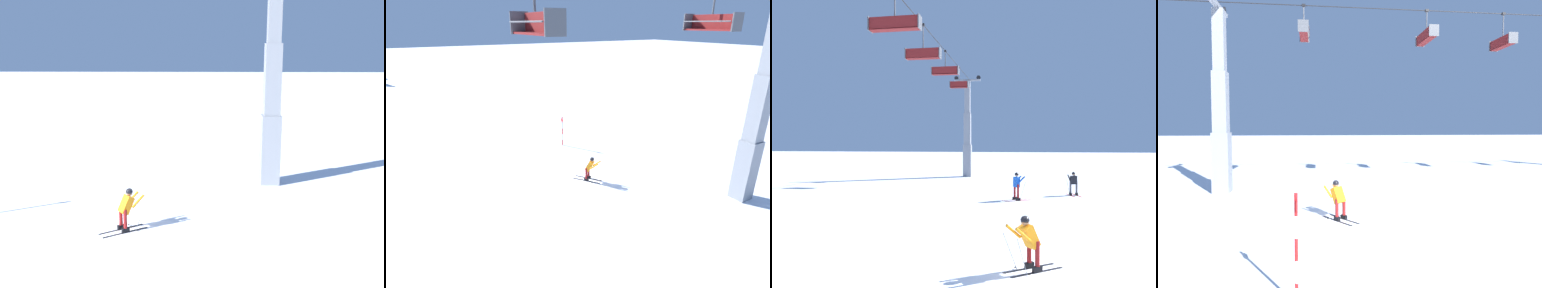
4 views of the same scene
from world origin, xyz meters
TOP-DOWN VIEW (x-y plane):
  - ground_plane at (0.00, 0.00)m, footprint 260.00×260.00m
  - skier_carving_main at (0.10, 0.31)m, footprint 1.44×1.68m
  - lift_tower_near at (-5.98, 6.26)m, footprint 0.90×2.74m
  - haul_cable at (10.94, 6.26)m, footprint 39.85×0.05m
  - chairlift_seat_nearest at (-1.44, 6.26)m, footprint 0.61×2.18m
  - chairlift_seat_second at (5.72, 6.26)m, footprint 0.61×2.42m
  - chairlift_seat_middle at (10.52, 6.26)m, footprint 0.61×2.10m
  - trail_marker_pole at (-1.19, -5.70)m, footprint 0.07×0.28m

SIDE VIEW (x-z plane):
  - ground_plane at x=0.00m, z-range 0.00..0.00m
  - skier_carving_main at x=0.10m, z-range 0.06..1.74m
  - trail_marker_pole at x=-1.19m, z-range 0.09..2.42m
  - lift_tower_near at x=-5.98m, z-range -0.96..9.71m
  - chairlift_seat_middle at x=10.52m, z-range 7.77..9.85m
  - chairlift_seat_second at x=5.72m, z-range 8.07..9.93m
  - chairlift_seat_nearest at x=-1.44m, z-range 8.12..9.95m
  - haul_cable at x=10.94m, z-range 10.48..10.53m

